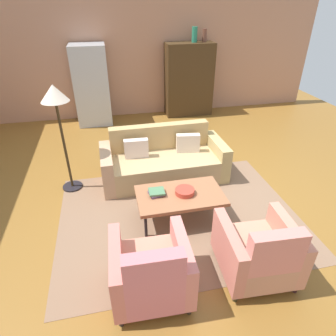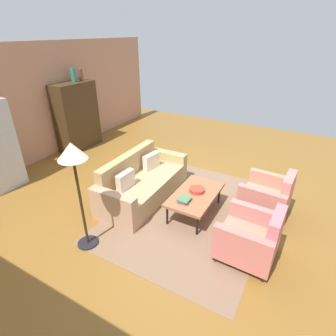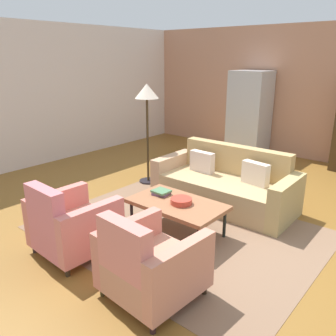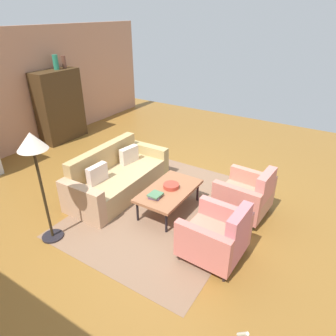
{
  "view_description": "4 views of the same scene",
  "coord_description": "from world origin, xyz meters",
  "px_view_note": "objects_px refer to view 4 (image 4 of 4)",
  "views": [
    {
      "loc": [
        -1.23,
        -3.67,
        2.78
      ],
      "look_at": [
        -0.47,
        -0.25,
        0.69
      ],
      "focal_mm": 31.02,
      "sensor_mm": 36.0,
      "label": 1
    },
    {
      "loc": [
        -4.13,
        -2.06,
        3.01
      ],
      "look_at": [
        -0.35,
        0.04,
        0.78
      ],
      "focal_mm": 28.63,
      "sensor_mm": 36.0,
      "label": 2
    },
    {
      "loc": [
        2.13,
        -3.67,
        2.17
      ],
      "look_at": [
        -0.65,
        -0.35,
        0.76
      ],
      "focal_mm": 37.33,
      "sensor_mm": 36.0,
      "label": 3
    },
    {
      "loc": [
        -4.06,
        -2.82,
        3.11
      ],
      "look_at": [
        -0.07,
        -0.32,
        0.64
      ],
      "focal_mm": 32.28,
      "sensor_mm": 36.0,
      "label": 4
    }
  ],
  "objects_px": {
    "couch": "(116,178)",
    "armchair_left": "(218,237)",
    "coffee_table": "(169,191)",
    "cabinet": "(60,106)",
    "armchair_right": "(247,197)",
    "vase_round": "(64,62)",
    "floor_lamp": "(34,152)",
    "vase_tall": "(56,62)",
    "fruit_bowl": "(171,186)",
    "book_stack": "(155,195)"
  },
  "relations": [
    {
      "from": "vase_round",
      "to": "cabinet",
      "type": "bearing_deg",
      "value": 179.23
    },
    {
      "from": "armchair_left",
      "to": "fruit_bowl",
      "type": "xyz_separation_m",
      "value": [
        0.67,
        1.17,
        0.11
      ]
    },
    {
      "from": "coffee_table",
      "to": "cabinet",
      "type": "xyz_separation_m",
      "value": [
        1.29,
        4.15,
        0.52
      ]
    },
    {
      "from": "armchair_right",
      "to": "floor_lamp",
      "type": "relative_size",
      "value": 0.51
    },
    {
      "from": "armchair_left",
      "to": "cabinet",
      "type": "relative_size",
      "value": 0.49
    },
    {
      "from": "fruit_bowl",
      "to": "floor_lamp",
      "type": "height_order",
      "value": "floor_lamp"
    },
    {
      "from": "couch",
      "to": "cabinet",
      "type": "height_order",
      "value": "cabinet"
    },
    {
      "from": "cabinet",
      "to": "book_stack",
      "type": "bearing_deg",
      "value": -111.54
    },
    {
      "from": "armchair_right",
      "to": "vase_tall",
      "type": "xyz_separation_m",
      "value": [
        0.8,
        5.31,
        1.63
      ]
    },
    {
      "from": "book_stack",
      "to": "vase_tall",
      "type": "relative_size",
      "value": 0.68
    },
    {
      "from": "coffee_table",
      "to": "floor_lamp",
      "type": "relative_size",
      "value": 0.7
    },
    {
      "from": "floor_lamp",
      "to": "vase_tall",
      "type": "bearing_deg",
      "value": 45.44
    },
    {
      "from": "coffee_table",
      "to": "cabinet",
      "type": "bearing_deg",
      "value": 72.66
    },
    {
      "from": "couch",
      "to": "coffee_table",
      "type": "relative_size",
      "value": 1.76
    },
    {
      "from": "coffee_table",
      "to": "book_stack",
      "type": "xyz_separation_m",
      "value": [
        -0.32,
        0.06,
        0.07
      ]
    },
    {
      "from": "fruit_bowl",
      "to": "floor_lamp",
      "type": "relative_size",
      "value": 0.16
    },
    {
      "from": "couch",
      "to": "armchair_left",
      "type": "xyz_separation_m",
      "value": [
        -0.6,
        -2.35,
        0.06
      ]
    },
    {
      "from": "book_stack",
      "to": "cabinet",
      "type": "bearing_deg",
      "value": 68.46
    },
    {
      "from": "couch",
      "to": "book_stack",
      "type": "height_order",
      "value": "couch"
    },
    {
      "from": "couch",
      "to": "armchair_left",
      "type": "bearing_deg",
      "value": 74.81
    },
    {
      "from": "coffee_table",
      "to": "armchair_left",
      "type": "height_order",
      "value": "armchair_left"
    },
    {
      "from": "floor_lamp",
      "to": "vase_round",
      "type": "bearing_deg",
      "value": 43.11
    },
    {
      "from": "armchair_left",
      "to": "armchair_right",
      "type": "height_order",
      "value": "same"
    },
    {
      "from": "coffee_table",
      "to": "book_stack",
      "type": "relative_size",
      "value": 5.12
    },
    {
      "from": "couch",
      "to": "vase_round",
      "type": "relative_size",
      "value": 7.07
    },
    {
      "from": "armchair_left",
      "to": "cabinet",
      "type": "bearing_deg",
      "value": 72.51
    },
    {
      "from": "fruit_bowl",
      "to": "book_stack",
      "type": "bearing_deg",
      "value": 170.5
    },
    {
      "from": "armchair_left",
      "to": "fruit_bowl",
      "type": "bearing_deg",
      "value": 62.32
    },
    {
      "from": "book_stack",
      "to": "cabinet",
      "type": "relative_size",
      "value": 0.13
    },
    {
      "from": "vase_tall",
      "to": "armchair_left",
      "type": "bearing_deg",
      "value": -110.62
    },
    {
      "from": "cabinet",
      "to": "vase_tall",
      "type": "bearing_deg",
      "value": -2.71
    },
    {
      "from": "vase_tall",
      "to": "vase_round",
      "type": "relative_size",
      "value": 1.16
    },
    {
      "from": "floor_lamp",
      "to": "couch",
      "type": "bearing_deg",
      "value": 1.78
    },
    {
      "from": "coffee_table",
      "to": "fruit_bowl",
      "type": "height_order",
      "value": "fruit_bowl"
    },
    {
      "from": "couch",
      "to": "book_stack",
      "type": "distance_m",
      "value": 1.18
    },
    {
      "from": "couch",
      "to": "fruit_bowl",
      "type": "distance_m",
      "value": 1.2
    },
    {
      "from": "armchair_left",
      "to": "vase_tall",
      "type": "height_order",
      "value": "vase_tall"
    },
    {
      "from": "couch",
      "to": "floor_lamp",
      "type": "bearing_deg",
      "value": 0.93
    },
    {
      "from": "vase_tall",
      "to": "floor_lamp",
      "type": "relative_size",
      "value": 0.2
    },
    {
      "from": "armchair_right",
      "to": "vase_round",
      "type": "bearing_deg",
      "value": 82.33
    },
    {
      "from": "coffee_table",
      "to": "fruit_bowl",
      "type": "xyz_separation_m",
      "value": [
        0.07,
        0.0,
        0.07
      ]
    },
    {
      "from": "vase_round",
      "to": "vase_tall",
      "type": "bearing_deg",
      "value": 180.0
    },
    {
      "from": "couch",
      "to": "armchair_left",
      "type": "distance_m",
      "value": 2.43
    },
    {
      "from": "fruit_bowl",
      "to": "vase_tall",
      "type": "relative_size",
      "value": 0.77
    },
    {
      "from": "book_stack",
      "to": "vase_tall",
      "type": "xyz_separation_m",
      "value": [
        1.71,
        4.08,
        1.52
      ]
    },
    {
      "from": "cabinet",
      "to": "vase_round",
      "type": "xyz_separation_m",
      "value": [
        0.35,
        -0.0,
        1.05
      ]
    },
    {
      "from": "coffee_table",
      "to": "vase_tall",
      "type": "distance_m",
      "value": 4.65
    },
    {
      "from": "armchair_right",
      "to": "vase_round",
      "type": "height_order",
      "value": "vase_round"
    },
    {
      "from": "couch",
      "to": "coffee_table",
      "type": "bearing_deg",
      "value": 89.21
    },
    {
      "from": "cabinet",
      "to": "vase_round",
      "type": "bearing_deg",
      "value": -0.77
    }
  ]
}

